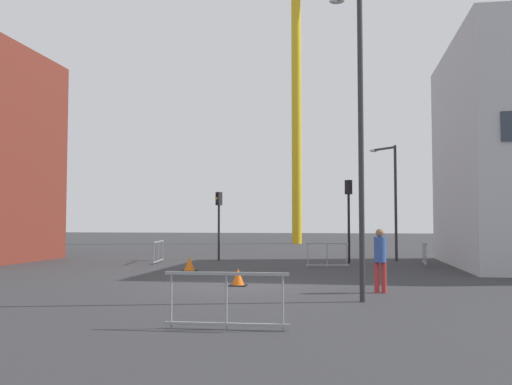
{
  "coord_description": "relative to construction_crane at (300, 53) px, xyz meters",
  "views": [
    {
      "loc": [
        3.34,
        -17.3,
        2.03
      ],
      "look_at": [
        0.0,
        3.25,
        3.13
      ],
      "focal_mm": 38.73,
      "sensor_mm": 36.0,
      "label": 1
    }
  ],
  "objects": [
    {
      "name": "safety_barrier_left_run",
      "position": [
        3.27,
        -26.15,
        -17.31
      ],
      "size": [
        1.89,
        0.19,
        1.08
      ],
      "color": "gray",
      "rests_on": "ground"
    },
    {
      "name": "safety_barrier_rear",
      "position": [
        1.87,
        -40.75,
        -17.3
      ],
      "size": [
        2.37,
        0.15,
        1.08
      ],
      "color": "gray",
      "rests_on": "ground"
    },
    {
      "name": "ground",
      "position": [
        0.76,
        -33.71,
        -17.87
      ],
      "size": [
        160.0,
        160.0,
        0.0
      ],
      "primitive_type": "plane",
      "color": "#333335"
    },
    {
      "name": "traffic_cone_by_barrier",
      "position": [
        -2.24,
        -29.03,
        -17.59
      ],
      "size": [
        0.59,
        0.59,
        0.6
      ],
      "color": "black",
      "rests_on": "ground"
    },
    {
      "name": "pedestrian_walking",
      "position": [
        5.07,
        -34.8,
        -16.8
      ],
      "size": [
        0.34,
        0.34,
        1.83
      ],
      "color": "red",
      "rests_on": "ground"
    },
    {
      "name": "construction_crane",
      "position": [
        0.0,
        0.0,
        0.0
      ],
      "size": [
        17.54,
        3.64,
        27.64
      ],
      "color": "gold",
      "rests_on": "ground"
    },
    {
      "name": "traffic_light_median",
      "position": [
        -2.51,
        -22.58,
        -15.43
      ],
      "size": [
        0.35,
        0.39,
        3.59
      ],
      "color": "#232326",
      "rests_on": "ground"
    },
    {
      "name": "streetlamp_tall",
      "position": [
        4.43,
        -36.54,
        -13.05
      ],
      "size": [
        0.88,
        1.3,
        8.39
      ],
      "color": "#2D2D30",
      "rests_on": "ground"
    },
    {
      "name": "streetlamp_short",
      "position": [
        6.49,
        -21.6,
        -14.26
      ],
      "size": [
        1.33,
        1.27,
        5.99
      ],
      "color": "#2D2D30",
      "rests_on": "ground"
    },
    {
      "name": "safety_barrier_mid_span",
      "position": [
        -4.99,
        -24.94,
        -17.3
      ],
      "size": [
        0.44,
        2.55,
        1.08
      ],
      "color": "gray",
      "rests_on": "ground"
    },
    {
      "name": "traffic_cone_orange",
      "position": [
        0.72,
        -33.74,
        -17.62
      ],
      "size": [
        0.54,
        0.54,
        0.55
      ],
      "color": "black",
      "rests_on": "ground"
    },
    {
      "name": "traffic_light_verge",
      "position": [
        4.25,
        -23.64,
        -15.14
      ],
      "size": [
        0.37,
        0.37,
        4.07
      ],
      "color": "black",
      "rests_on": "ground"
    },
    {
      "name": "safety_barrier_front",
      "position": [
        7.72,
        -24.28,
        -17.3
      ],
      "size": [
        0.23,
        2.36,
        1.08
      ],
      "color": "gray",
      "rests_on": "ground"
    }
  ]
}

